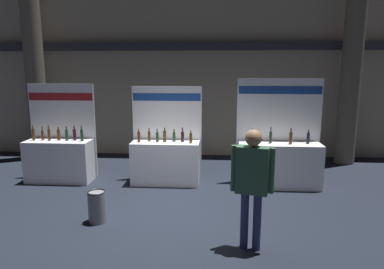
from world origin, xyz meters
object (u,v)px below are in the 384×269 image
(visitor_0, at_px, (252,178))
(exhibitor_booth_0, at_px, (60,157))
(trash_bin, at_px, (97,207))
(exhibitor_booth_2, at_px, (279,160))
(exhibitor_booth_1, at_px, (166,158))

(visitor_0, bearing_deg, exhibitor_booth_0, 160.54)
(exhibitor_booth_0, relative_size, trash_bin, 4.06)
(exhibitor_booth_2, distance_m, visitor_0, 3.12)
(exhibitor_booth_1, bearing_deg, exhibitor_booth_0, -179.61)
(exhibitor_booth_2, relative_size, trash_bin, 4.30)
(exhibitor_booth_2, bearing_deg, trash_bin, -148.60)
(exhibitor_booth_0, height_order, visitor_0, exhibitor_booth_0)
(exhibitor_booth_1, xyz_separation_m, visitor_0, (1.71, -3.01, 0.53))
(exhibitor_booth_0, relative_size, exhibitor_booth_1, 1.02)
(exhibitor_booth_1, xyz_separation_m, trash_bin, (-0.92, -2.24, -0.31))
(exhibitor_booth_0, relative_size, visitor_0, 1.26)
(exhibitor_booth_1, relative_size, exhibitor_booth_2, 0.92)
(exhibitor_booth_0, xyz_separation_m, exhibitor_booth_1, (2.58, 0.02, -0.01))
(exhibitor_booth_2, height_order, visitor_0, exhibitor_booth_2)
(exhibitor_booth_1, height_order, visitor_0, exhibitor_booth_1)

